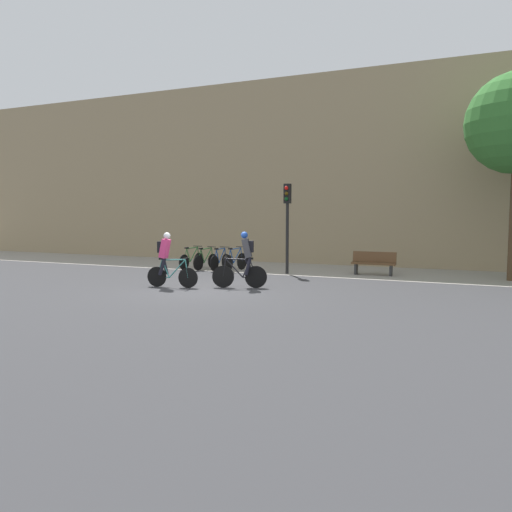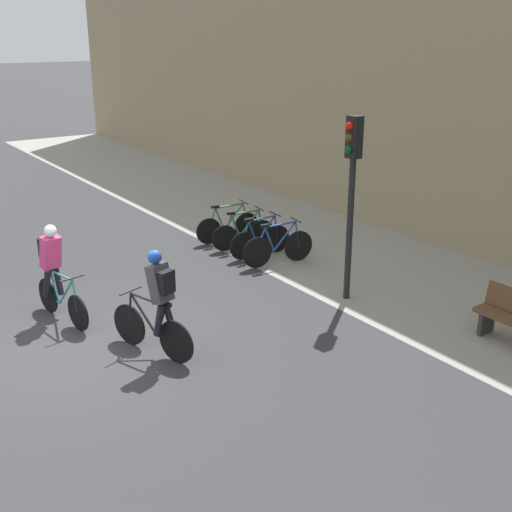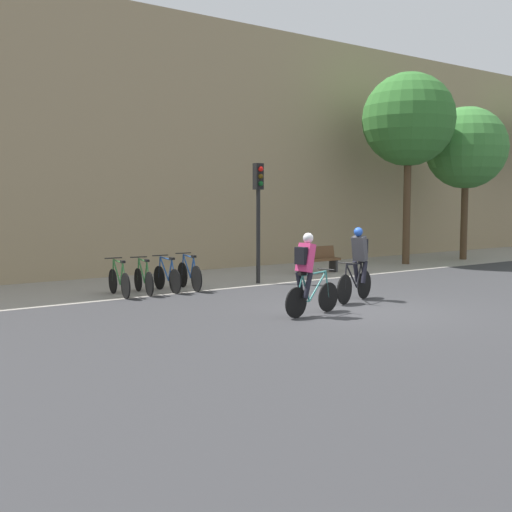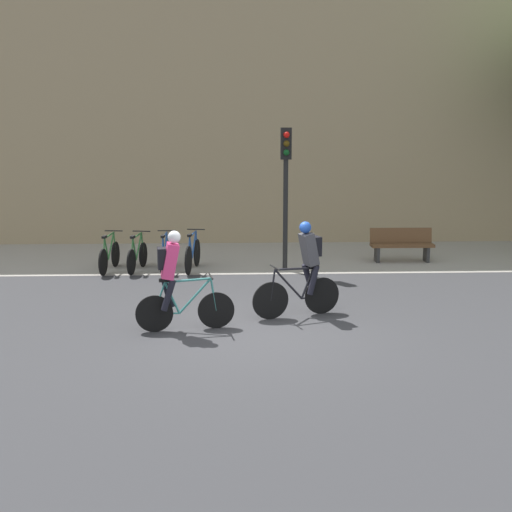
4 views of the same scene
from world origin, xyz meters
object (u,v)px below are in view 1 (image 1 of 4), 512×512
cyclist_grey (245,258)px  parked_bike_2 (220,261)px  traffic_light_pole (287,212)px  cyclist_pink (167,258)px  parked_bike_3 (235,261)px  parked_bike_0 (192,260)px  bench (374,263)px  parked_bike_1 (206,260)px

cyclist_grey → parked_bike_2: bearing=126.4°
cyclist_grey → traffic_light_pole: size_ratio=0.51×
cyclist_pink → parked_bike_3: bearing=89.8°
cyclist_pink → traffic_light_pole: size_ratio=0.50×
parked_bike_0 → bench: size_ratio=1.01×
cyclist_grey → bench: 5.94m
parked_bike_2 → parked_bike_1: bearing=-180.0°
parked_bike_0 → bench: (7.57, 0.90, 0.08)m
cyclist_pink → parked_bike_1: bearing=105.3°
parked_bike_1 → cyclist_grey: bearing=-47.8°
cyclist_pink → parked_bike_3: (0.02, 4.96, -0.53)m
parked_bike_0 → bench: parked_bike_0 is taller
parked_bike_1 → traffic_light_pole: bearing=-1.1°
parked_bike_0 → parked_bike_2: same height
cyclist_grey → bench: (3.16, 5.00, -0.48)m
cyclist_grey → parked_bike_0: (-4.41, 4.11, -0.55)m
parked_bike_2 → parked_bike_3: (0.69, -0.00, 0.02)m
parked_bike_0 → parked_bike_2: (1.38, 0.00, -0.00)m
traffic_light_pole → parked_bike_3: bearing=178.3°
parked_bike_3 → parked_bike_0: bearing=-180.0°
cyclist_grey → parked_bike_2: size_ratio=1.11×
traffic_light_pole → parked_bike_2: bearing=178.7°
cyclist_pink → bench: size_ratio=1.06×
parked_bike_2 → cyclist_pink: bearing=-82.3°
parked_bike_1 → parked_bike_2: size_ratio=0.99×
parked_bike_2 → parked_bike_3: size_ratio=0.93×
cyclist_pink → bench: cyclist_pink is taller
parked_bike_1 → bench: 6.94m
parked_bike_2 → parked_bike_0: bearing=-180.0°
bench → traffic_light_pole: bearing=-163.2°
traffic_light_pole → bench: 3.88m
cyclist_grey → bench: size_ratio=1.08×
parked_bike_1 → parked_bike_3: 1.38m
cyclist_pink → cyclist_grey: cyclist_grey is taller
parked_bike_0 → bench: bearing=6.8°
parked_bike_1 → traffic_light_pole: 4.22m
traffic_light_pole → bench: traffic_light_pole is taller
traffic_light_pole → cyclist_grey: bearing=-89.5°
parked_bike_2 → traffic_light_pole: 3.63m
parked_bike_1 → parked_bike_3: size_ratio=0.93×
cyclist_pink → bench: bearing=46.7°
parked_bike_0 → parked_bike_1: bearing=0.0°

